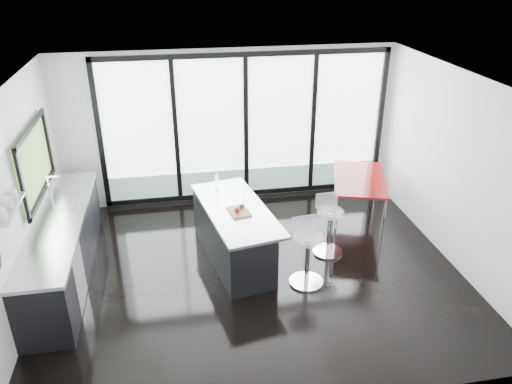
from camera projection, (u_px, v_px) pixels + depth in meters
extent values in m
cube|color=black|center=(253.00, 271.00, 7.37)|extent=(6.00, 5.00, 0.00)
cube|color=white|center=(252.00, 83.00, 6.14)|extent=(6.00, 5.00, 0.00)
cube|color=silver|center=(229.00, 127.00, 8.97)|extent=(6.00, 0.00, 2.80)
cube|color=white|center=(246.00, 127.00, 8.99)|extent=(5.00, 0.02, 2.50)
cube|color=gray|center=(246.00, 180.00, 9.40)|extent=(5.00, 0.02, 0.44)
cube|color=black|center=(176.00, 132.00, 8.75)|extent=(0.08, 0.04, 2.50)
cube|color=black|center=(246.00, 128.00, 8.95)|extent=(0.08, 0.04, 2.50)
cube|color=black|center=(313.00, 124.00, 9.15)|extent=(0.08, 0.04, 2.50)
cube|color=silver|center=(299.00, 300.00, 4.54)|extent=(6.00, 0.00, 2.80)
cube|color=silver|center=(18.00, 203.00, 6.28)|extent=(0.00, 5.00, 2.80)
cube|color=#659349|center=(33.00, 162.00, 6.99)|extent=(0.02, 1.60, 0.90)
cube|color=#AAADAF|center=(5.00, 209.00, 5.39)|extent=(0.25, 0.80, 0.03)
cube|color=silver|center=(456.00, 170.00, 7.23)|extent=(0.00, 5.00, 2.80)
cube|color=black|center=(63.00, 249.00, 7.11)|extent=(0.65, 3.20, 0.87)
cube|color=#AAADAF|center=(58.00, 221.00, 6.90)|extent=(0.69, 3.24, 0.05)
cube|color=#AAADAF|center=(64.00, 205.00, 7.35)|extent=(0.45, 0.48, 0.06)
cylinder|color=silver|center=(50.00, 190.00, 7.22)|extent=(0.02, 0.02, 0.44)
cube|color=#AAADAF|center=(79.00, 278.00, 6.50)|extent=(0.03, 0.60, 0.80)
cube|color=black|center=(232.00, 235.00, 7.53)|extent=(1.03, 2.10, 0.79)
cube|color=#AAADAF|center=(236.00, 210.00, 7.37)|extent=(1.22, 2.18, 0.05)
cube|color=tan|center=(239.00, 212.00, 7.24)|extent=(0.33, 0.41, 0.03)
sphere|color=maroon|center=(237.00, 210.00, 7.16)|extent=(0.10, 0.10, 0.08)
sphere|color=#4F2E1C|center=(242.00, 206.00, 7.27)|extent=(0.09, 0.09, 0.08)
cylinder|color=silver|center=(217.00, 183.00, 7.85)|extent=(0.07, 0.07, 0.26)
cylinder|color=silver|center=(307.00, 260.00, 6.94)|extent=(0.54, 0.54, 0.77)
cylinder|color=silver|center=(329.00, 232.00, 7.66)|extent=(0.51, 0.51, 0.74)
cube|color=maroon|center=(358.00, 199.00, 8.63)|extent=(1.26, 1.67, 0.79)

